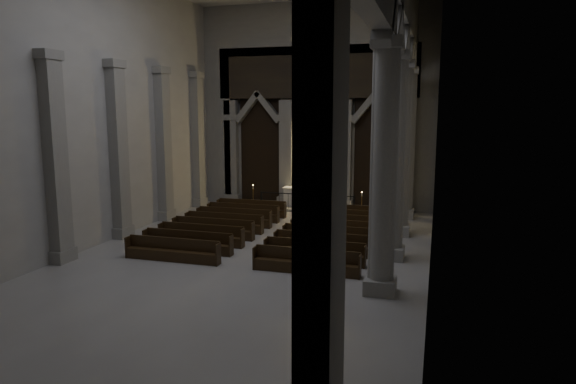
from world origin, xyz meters
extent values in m
plane|color=#97948F|center=(0.00, 0.00, 0.00)|extent=(24.00, 24.00, 0.00)
cube|color=#A6A39B|center=(0.00, 12.00, 6.00)|extent=(14.00, 0.10, 12.00)
cube|color=#A6A39B|center=(-7.00, 0.00, 6.00)|extent=(0.10, 24.00, 12.00)
cube|color=#A6A39B|center=(7.00, 0.00, 6.00)|extent=(0.10, 24.00, 12.00)
cube|color=gray|center=(-5.40, 11.50, 3.20)|extent=(0.80, 0.50, 6.40)
cube|color=gray|center=(-5.40, 11.50, 0.25)|extent=(1.05, 0.70, 0.50)
cube|color=gray|center=(-5.40, 11.50, 5.35)|extent=(1.00, 0.65, 0.35)
cube|color=gray|center=(-1.80, 11.50, 3.20)|extent=(0.80, 0.50, 6.40)
cube|color=gray|center=(-1.80, 11.50, 0.25)|extent=(1.05, 0.70, 0.50)
cube|color=gray|center=(-1.80, 11.50, 5.35)|extent=(1.00, 0.65, 0.35)
cube|color=gray|center=(1.80, 11.50, 3.20)|extent=(0.80, 0.50, 6.40)
cube|color=gray|center=(1.80, 11.50, 0.25)|extent=(1.05, 0.70, 0.50)
cube|color=gray|center=(1.80, 11.50, 5.35)|extent=(1.00, 0.65, 0.35)
cube|color=gray|center=(5.40, 11.50, 3.20)|extent=(0.80, 0.50, 6.40)
cube|color=gray|center=(5.40, 11.50, 0.25)|extent=(1.05, 0.70, 0.50)
cube|color=gray|center=(5.40, 11.50, 5.35)|extent=(1.00, 0.65, 0.35)
cube|color=black|center=(-3.60, 11.85, 3.50)|extent=(2.60, 0.15, 7.00)
cube|color=#968460|center=(0.00, 11.85, 3.50)|extent=(2.60, 0.15, 7.00)
cube|color=black|center=(3.60, 11.85, 3.50)|extent=(2.60, 0.15, 7.00)
cube|color=black|center=(0.00, 11.50, 8.00)|extent=(12.00, 0.50, 3.00)
cube|color=gray|center=(-6.20, 11.50, 4.50)|extent=(1.60, 0.50, 9.00)
cube|color=gray|center=(6.20, 11.50, 4.50)|extent=(1.60, 0.50, 9.00)
cube|color=gray|center=(0.00, 11.50, 10.50)|extent=(14.00, 0.50, 3.00)
plane|color=#FFD872|center=(0.00, 11.82, 3.50)|extent=(1.50, 0.00, 1.50)
cube|color=brown|center=(0.00, 11.73, 3.50)|extent=(0.13, 0.08, 1.80)
cube|color=brown|center=(0.00, 11.73, 3.85)|extent=(1.10, 0.08, 0.13)
cube|color=tan|center=(0.00, 11.67, 3.45)|extent=(0.26, 0.10, 0.60)
sphere|color=tan|center=(0.00, 11.67, 3.85)|extent=(0.17, 0.17, 0.17)
cylinder|color=tan|center=(-0.26, 11.67, 3.82)|extent=(0.45, 0.08, 0.08)
cylinder|color=tan|center=(0.26, 11.67, 3.82)|extent=(0.45, 0.08, 0.08)
cube|color=gray|center=(5.50, 9.50, 0.25)|extent=(1.00, 1.00, 0.50)
cylinder|color=gray|center=(5.50, 9.50, 4.00)|extent=(0.70, 0.70, 7.50)
cube|color=gray|center=(5.50, 9.50, 7.85)|extent=(0.95, 0.95, 0.35)
cube|color=gray|center=(5.50, 5.50, 0.25)|extent=(1.00, 1.00, 0.50)
cylinder|color=gray|center=(5.50, 5.50, 4.00)|extent=(0.70, 0.70, 7.50)
cube|color=gray|center=(5.50, 5.50, 7.85)|extent=(0.95, 0.95, 0.35)
cube|color=gray|center=(5.50, 1.50, 0.25)|extent=(1.00, 1.00, 0.50)
cylinder|color=gray|center=(5.50, 1.50, 4.00)|extent=(0.70, 0.70, 7.50)
cube|color=gray|center=(5.50, 1.50, 7.85)|extent=(0.95, 0.95, 0.35)
cube|color=gray|center=(5.50, -2.50, 0.25)|extent=(1.00, 1.00, 0.50)
cylinder|color=gray|center=(5.50, -2.50, 4.00)|extent=(0.70, 0.70, 7.50)
cube|color=gray|center=(5.50, -2.50, 7.85)|extent=(0.95, 0.95, 0.35)
cube|color=gray|center=(5.50, 11.40, 4.60)|extent=(0.55, 1.20, 9.20)
cube|color=gray|center=(5.50, -11.40, 4.60)|extent=(0.55, 1.20, 9.20)
cube|color=gray|center=(-6.75, 9.50, 0.25)|extent=(0.60, 1.00, 0.50)
cube|color=gray|center=(-6.75, 9.50, 4.00)|extent=(0.50, 0.80, 7.50)
cube|color=gray|center=(-6.75, 9.50, 7.85)|extent=(0.60, 1.00, 0.35)
cube|color=gray|center=(-6.75, 5.50, 0.25)|extent=(0.60, 1.00, 0.50)
cube|color=gray|center=(-6.75, 5.50, 4.00)|extent=(0.50, 0.80, 7.50)
cube|color=gray|center=(-6.75, 5.50, 7.85)|extent=(0.60, 1.00, 0.35)
cube|color=gray|center=(-6.75, 1.50, 0.25)|extent=(0.60, 1.00, 0.50)
cube|color=gray|center=(-6.75, 1.50, 4.00)|extent=(0.50, 0.80, 7.50)
cube|color=gray|center=(-6.75, 1.50, 7.85)|extent=(0.60, 1.00, 0.35)
cube|color=gray|center=(-6.75, -2.50, 0.25)|extent=(0.60, 1.00, 0.50)
cube|color=gray|center=(-6.75, -2.50, 4.00)|extent=(0.50, 0.80, 7.50)
cube|color=gray|center=(-6.75, -2.50, 7.85)|extent=(0.60, 1.00, 0.35)
cube|color=gray|center=(0.00, 10.60, 0.07)|extent=(8.50, 2.60, 0.15)
cube|color=silver|center=(-0.68, 10.76, 0.67)|extent=(1.95, 0.76, 1.03)
cube|color=white|center=(-0.68, 10.76, 1.20)|extent=(2.12, 0.85, 0.04)
cube|color=black|center=(0.00, 9.49, 1.04)|extent=(5.47, 0.05, 0.05)
cube|color=black|center=(-2.74, 9.49, 0.55)|extent=(0.09, 0.09, 1.09)
cube|color=black|center=(2.74, 9.49, 0.55)|extent=(0.09, 0.09, 1.09)
cylinder|color=black|center=(-2.19, 9.49, 0.51)|extent=(0.02, 0.02, 1.01)
cylinder|color=black|center=(-1.64, 9.49, 0.51)|extent=(0.02, 0.02, 1.01)
cylinder|color=black|center=(-1.09, 9.49, 0.51)|extent=(0.02, 0.02, 1.01)
cylinder|color=black|center=(-0.55, 9.49, 0.51)|extent=(0.02, 0.02, 1.01)
cylinder|color=black|center=(0.00, 9.49, 0.51)|extent=(0.02, 0.02, 1.01)
cylinder|color=black|center=(0.55, 9.49, 0.51)|extent=(0.02, 0.02, 1.01)
cylinder|color=black|center=(1.09, 9.49, 0.51)|extent=(0.02, 0.02, 1.01)
cylinder|color=black|center=(1.64, 9.49, 0.51)|extent=(0.02, 0.02, 1.01)
cylinder|color=black|center=(2.19, 9.49, 0.51)|extent=(0.02, 0.02, 1.01)
cylinder|color=olive|center=(-3.29, 9.58, 0.03)|extent=(0.25, 0.25, 0.05)
cylinder|color=olive|center=(-3.29, 9.58, 0.62)|extent=(0.04, 0.04, 1.18)
cylinder|color=olive|center=(-3.29, 9.58, 1.21)|extent=(0.12, 0.12, 0.02)
cylinder|color=white|center=(-3.29, 9.58, 1.32)|extent=(0.05, 0.05, 0.21)
sphere|color=#E5A650|center=(-3.29, 9.58, 1.44)|extent=(0.05, 0.05, 0.05)
cylinder|color=olive|center=(3.24, 8.94, 0.03)|extent=(0.24, 0.24, 0.05)
cylinder|color=olive|center=(3.24, 8.94, 0.60)|extent=(0.04, 0.04, 1.16)
cylinder|color=olive|center=(3.24, 8.94, 1.18)|extent=(0.12, 0.12, 0.02)
cylinder|color=white|center=(3.24, 8.94, 1.29)|extent=(0.05, 0.05, 0.20)
sphere|color=#E5A650|center=(3.24, 8.94, 1.41)|extent=(0.04, 0.04, 0.04)
cube|color=black|center=(-2.70, 7.65, 0.21)|extent=(3.92, 0.37, 0.42)
cube|color=black|center=(-2.70, 7.83, 0.65)|extent=(3.92, 0.07, 0.47)
cube|color=black|center=(-4.66, 7.65, 0.42)|extent=(0.06, 0.42, 0.84)
cube|color=black|center=(-0.74, 7.65, 0.42)|extent=(0.06, 0.42, 0.84)
cube|color=black|center=(2.70, 7.65, 0.21)|extent=(3.92, 0.37, 0.42)
cube|color=black|center=(2.70, 7.83, 0.65)|extent=(3.92, 0.07, 0.47)
cube|color=black|center=(0.74, 7.65, 0.42)|extent=(0.06, 0.42, 0.84)
cube|color=black|center=(4.66, 7.65, 0.42)|extent=(0.06, 0.42, 0.84)
cube|color=black|center=(-2.70, 6.38, 0.21)|extent=(3.92, 0.37, 0.42)
cube|color=black|center=(-2.70, 6.56, 0.65)|extent=(3.92, 0.07, 0.47)
cube|color=black|center=(-4.66, 6.38, 0.42)|extent=(0.06, 0.42, 0.84)
cube|color=black|center=(-0.74, 6.38, 0.42)|extent=(0.06, 0.42, 0.84)
cube|color=black|center=(2.70, 6.38, 0.21)|extent=(3.92, 0.37, 0.42)
cube|color=black|center=(2.70, 6.56, 0.65)|extent=(3.92, 0.07, 0.47)
cube|color=black|center=(0.74, 6.38, 0.42)|extent=(0.06, 0.42, 0.84)
cube|color=black|center=(4.66, 6.38, 0.42)|extent=(0.06, 0.42, 0.84)
cube|color=black|center=(-2.70, 5.11, 0.21)|extent=(3.92, 0.37, 0.42)
cube|color=black|center=(-2.70, 5.29, 0.65)|extent=(3.92, 0.07, 0.47)
cube|color=black|center=(-4.66, 5.11, 0.42)|extent=(0.06, 0.42, 0.84)
cube|color=black|center=(-0.74, 5.11, 0.42)|extent=(0.06, 0.42, 0.84)
cube|color=black|center=(2.70, 5.11, 0.21)|extent=(3.92, 0.37, 0.42)
cube|color=black|center=(2.70, 5.29, 0.65)|extent=(3.92, 0.07, 0.47)
cube|color=black|center=(0.74, 5.11, 0.42)|extent=(0.06, 0.42, 0.84)
cube|color=black|center=(4.66, 5.11, 0.42)|extent=(0.06, 0.42, 0.84)
cube|color=black|center=(-2.70, 3.85, 0.21)|extent=(3.92, 0.37, 0.42)
cube|color=black|center=(-2.70, 4.02, 0.65)|extent=(3.92, 0.07, 0.47)
cube|color=black|center=(-4.66, 3.85, 0.42)|extent=(0.06, 0.42, 0.84)
cube|color=black|center=(-0.74, 3.85, 0.42)|extent=(0.06, 0.42, 0.84)
cube|color=black|center=(2.70, 3.85, 0.21)|extent=(3.92, 0.37, 0.42)
cube|color=black|center=(2.70, 4.02, 0.65)|extent=(3.92, 0.07, 0.47)
cube|color=black|center=(0.74, 3.85, 0.42)|extent=(0.06, 0.42, 0.84)
cube|color=black|center=(4.66, 3.85, 0.42)|extent=(0.06, 0.42, 0.84)
cube|color=black|center=(-2.70, 2.58, 0.21)|extent=(3.92, 0.37, 0.42)
cube|color=black|center=(-2.70, 2.76, 0.65)|extent=(3.92, 0.07, 0.47)
cube|color=black|center=(-4.66, 2.58, 0.42)|extent=(0.06, 0.42, 0.84)
cube|color=black|center=(-0.74, 2.58, 0.42)|extent=(0.06, 0.42, 0.84)
cube|color=black|center=(2.70, 2.58, 0.21)|extent=(3.92, 0.37, 0.42)
cube|color=black|center=(2.70, 2.76, 0.65)|extent=(3.92, 0.07, 0.47)
cube|color=black|center=(0.74, 2.58, 0.42)|extent=(0.06, 0.42, 0.84)
cube|color=black|center=(4.66, 2.58, 0.42)|extent=(0.06, 0.42, 0.84)
cube|color=black|center=(-2.70, 1.31, 0.21)|extent=(3.92, 0.37, 0.42)
cube|color=black|center=(-2.70, 1.49, 0.65)|extent=(3.92, 0.07, 0.47)
cube|color=black|center=(-4.66, 1.31, 0.42)|extent=(0.06, 0.42, 0.84)
cube|color=black|center=(-0.74, 1.31, 0.42)|extent=(0.06, 0.42, 0.84)
cube|color=black|center=(2.70, 1.31, 0.21)|extent=(3.92, 0.37, 0.42)
cube|color=black|center=(2.70, 1.49, 0.65)|extent=(3.92, 0.07, 0.47)
cube|color=black|center=(0.74, 1.31, 0.42)|extent=(0.06, 0.42, 0.84)
cube|color=black|center=(4.66, 1.31, 0.42)|extent=(0.06, 0.42, 0.84)
cube|color=black|center=(-2.70, 0.05, 0.21)|extent=(3.92, 0.37, 0.42)
cube|color=black|center=(-2.70, 0.22, 0.65)|extent=(3.92, 0.07, 0.47)
cube|color=black|center=(-4.66, 0.05, 0.42)|extent=(0.06, 0.42, 0.84)
cube|color=black|center=(-0.74, 0.05, 0.42)|extent=(0.06, 0.42, 0.84)
cube|color=black|center=(2.70, 0.05, 0.21)|extent=(3.92, 0.37, 0.42)
cube|color=black|center=(2.70, 0.22, 0.65)|extent=(3.92, 0.07, 0.47)
cube|color=black|center=(0.74, 0.05, 0.42)|extent=(0.06, 0.42, 0.84)
cube|color=black|center=(4.66, 0.05, 0.42)|extent=(0.06, 0.42, 0.84)
cube|color=black|center=(-2.70, -1.22, 0.21)|extent=(3.92, 0.37, 0.42)
cube|color=black|center=(-2.70, -1.04, 0.65)|extent=(3.92, 0.07, 0.47)
cube|color=black|center=(-4.66, -1.22, 0.42)|extent=(0.06, 0.42, 0.84)
cube|color=black|center=(-0.74, -1.22, 0.42)|extent=(0.06, 0.42, 0.84)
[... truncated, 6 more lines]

